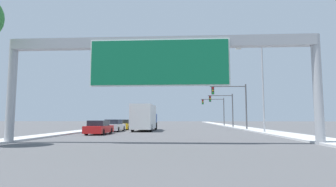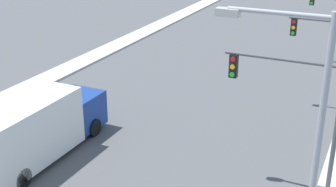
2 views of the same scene
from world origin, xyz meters
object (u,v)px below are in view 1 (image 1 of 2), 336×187
(car_mid_center, at_px, (99,128))
(truck_box_primary, at_px, (145,118))
(sign_gantry, at_px, (159,60))
(traffic_light_mid_block, at_px, (224,105))
(car_mid_left, at_px, (114,126))
(traffic_light_far_intersection, at_px, (216,107))
(car_far_right, at_px, (124,125))
(traffic_light_near_intersection, at_px, (234,99))
(street_lamp_right, at_px, (260,81))

(car_mid_center, height_order, truck_box_primary, truck_box_primary)
(sign_gantry, distance_m, traffic_light_mid_block, 31.41)
(car_mid_left, relative_size, traffic_light_far_intersection, 0.77)
(car_mid_center, relative_size, car_far_right, 0.97)
(car_far_right, bearing_deg, sign_gantry, -71.68)
(traffic_light_mid_block, bearing_deg, car_mid_left, -137.13)
(sign_gantry, bearing_deg, traffic_light_mid_block, 73.63)
(traffic_light_near_intersection, xyz_separation_m, traffic_light_far_intersection, (-0.02, 20.00, -0.21))
(sign_gantry, height_order, traffic_light_near_intersection, sign_gantry)
(traffic_light_far_intersection, bearing_deg, truck_box_primary, -118.12)
(traffic_light_mid_block, relative_size, street_lamp_right, 0.61)
(truck_box_primary, bearing_deg, car_far_right, 133.19)
(truck_box_primary, height_order, traffic_light_near_intersection, traffic_light_near_intersection)
(car_mid_left, distance_m, street_lamp_right, 17.95)
(car_far_right, bearing_deg, car_mid_center, -90.00)
(street_lamp_right, bearing_deg, sign_gantry, -128.52)
(truck_box_primary, bearing_deg, sign_gantry, -78.63)
(car_mid_center, height_order, traffic_light_far_intersection, traffic_light_far_intersection)
(car_mid_left, xyz_separation_m, street_lamp_right, (17.00, -2.84, 5.02))
(traffic_light_near_intersection, xyz_separation_m, traffic_light_mid_block, (0.19, 10.00, -0.30))
(car_far_right, xyz_separation_m, truck_box_primary, (3.50, -3.73, 1.01))
(truck_box_primary, relative_size, street_lamp_right, 0.90)
(car_mid_center, distance_m, traffic_light_mid_block, 26.14)
(traffic_light_mid_block, xyz_separation_m, street_lamp_right, (1.16, -17.54, 1.68))
(car_far_right, bearing_deg, traffic_light_far_intersection, 50.51)
(car_far_right, relative_size, traffic_light_mid_block, 0.77)
(sign_gantry, bearing_deg, car_far_right, 108.32)
(traffic_light_near_intersection, bearing_deg, car_far_right, 176.24)
(car_mid_center, distance_m, truck_box_primary, 8.63)
(sign_gantry, distance_m, car_far_right, 22.76)
(traffic_light_mid_block, bearing_deg, traffic_light_near_intersection, -91.09)
(sign_gantry, xyz_separation_m, car_mid_center, (-7.00, 9.59, -4.75))
(car_mid_center, xyz_separation_m, car_far_right, (-0.00, 11.55, 0.02))
(car_mid_center, height_order, car_mid_left, car_mid_left)
(traffic_light_far_intersection, bearing_deg, street_lamp_right, -87.15)
(car_far_right, height_order, car_mid_left, car_mid_left)
(sign_gantry, distance_m, truck_box_primary, 18.14)
(car_far_right, relative_size, street_lamp_right, 0.48)
(traffic_light_mid_block, relative_size, traffic_light_far_intersection, 0.99)
(sign_gantry, height_order, traffic_light_mid_block, sign_gantry)
(sign_gantry, xyz_separation_m, car_mid_left, (-7.00, 15.40, -4.71))
(traffic_light_far_intersection, bearing_deg, traffic_light_near_intersection, -89.94)
(traffic_light_near_intersection, bearing_deg, car_mid_left, -163.27)
(truck_box_primary, bearing_deg, car_mid_left, -150.17)
(car_far_right, height_order, street_lamp_right, street_lamp_right)
(sign_gantry, height_order, car_mid_left, sign_gantry)
(car_mid_left, height_order, traffic_light_near_intersection, traffic_light_near_intersection)
(car_mid_center, xyz_separation_m, traffic_light_far_intersection, (15.63, 30.52, 3.46))
(sign_gantry, xyz_separation_m, traffic_light_mid_block, (8.84, 30.11, -1.37))
(truck_box_primary, distance_m, traffic_light_far_intersection, 25.85)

